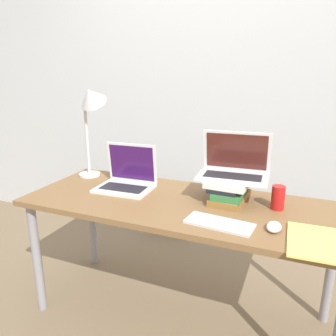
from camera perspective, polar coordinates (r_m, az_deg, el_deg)
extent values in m
cube|color=silver|center=(2.53, 10.09, 15.37)|extent=(8.00, 0.05, 2.70)
cube|color=brown|center=(1.76, 2.23, -6.35)|extent=(1.69, 0.66, 0.03)
cylinder|color=gray|center=(2.11, -21.88, -14.37)|extent=(0.05, 0.05, 0.69)
cylinder|color=gray|center=(2.48, -13.10, -8.92)|extent=(0.05, 0.05, 0.69)
cylinder|color=gray|center=(2.09, 26.52, -15.35)|extent=(0.05, 0.05, 0.69)
cube|color=silver|center=(1.95, -7.60, -3.53)|extent=(0.33, 0.26, 0.02)
cube|color=#232328|center=(1.93, -7.82, -3.41)|extent=(0.27, 0.14, 0.00)
cube|color=silver|center=(2.00, -6.30, 0.93)|extent=(0.32, 0.05, 0.24)
cube|color=#381451|center=(2.00, -6.36, 0.88)|extent=(0.29, 0.04, 0.21)
cube|color=olive|center=(1.80, 10.69, -5.07)|extent=(0.18, 0.29, 0.03)
cube|color=#33753D|center=(1.79, 10.75, -4.03)|extent=(0.15, 0.27, 0.04)
cube|color=black|center=(1.78, 10.24, -3.04)|extent=(0.16, 0.26, 0.02)
cube|color=white|center=(1.76, 10.56, -2.35)|extent=(0.22, 0.25, 0.03)
cube|color=silver|center=(1.77, 11.23, -1.51)|extent=(0.38, 0.25, 0.02)
cube|color=#232328|center=(1.75, 11.18, -1.35)|extent=(0.30, 0.14, 0.00)
cube|color=silver|center=(1.83, 11.84, 2.89)|extent=(0.37, 0.07, 0.22)
cube|color=#4C1E19|center=(1.82, 11.82, 2.83)|extent=(0.33, 0.06, 0.20)
cube|color=silver|center=(1.52, 8.91, -9.53)|extent=(0.32, 0.16, 0.01)
cube|color=silver|center=(1.52, 8.92, -9.30)|extent=(0.29, 0.13, 0.00)
ellipsoid|color=white|center=(1.53, 17.98, -9.70)|extent=(0.06, 0.11, 0.03)
cube|color=#EFE066|center=(1.48, 24.44, -11.67)|extent=(0.23, 0.31, 0.01)
cylinder|color=red|center=(1.74, 18.60, -4.90)|extent=(0.07, 0.07, 0.12)
cylinder|color=silver|center=(2.25, -13.50, -1.11)|extent=(0.14, 0.14, 0.01)
cylinder|color=silver|center=(2.20, -13.90, 4.84)|extent=(0.02, 0.02, 0.46)
cone|color=silver|center=(2.08, -13.28, 12.10)|extent=(0.16, 0.19, 0.17)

